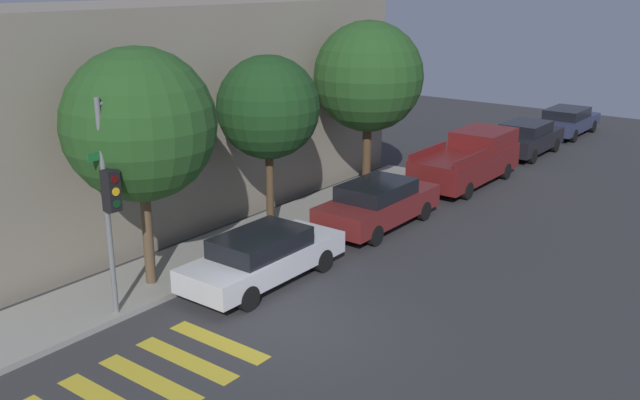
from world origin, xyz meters
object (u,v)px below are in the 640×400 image
(traffic_light_pole, at_px, (120,173))
(sedan_near_corner, at_px, (263,256))
(tree_midblock, at_px, (268,108))
(tree_far_end, at_px, (368,77))
(sedan_far_end, at_px, (526,138))
(sedan_middle, at_px, (378,203))
(sedan_tail_of_row, at_px, (567,121))
(pickup_truck, at_px, (469,159))
(tree_near_corner, at_px, (139,125))

(traffic_light_pole, xyz_separation_m, sedan_near_corner, (3.12, -1.27, -2.63))
(tree_midblock, height_order, tree_far_end, tree_far_end)
(sedan_far_end, xyz_separation_m, tree_far_end, (-9.35, 2.02, 3.44))
(sedan_middle, bearing_deg, sedan_tail_of_row, 0.00)
(traffic_light_pole, xyz_separation_m, pickup_truck, (14.58, -1.27, -2.42))
(tree_far_end, bearing_deg, pickup_truck, -27.93)
(sedan_middle, bearing_deg, sedan_near_corner, 180.00)
(sedan_far_end, bearing_deg, sedan_near_corner, -180.00)
(pickup_truck, relative_size, tree_far_end, 0.87)
(sedan_middle, xyz_separation_m, tree_near_corner, (-7.18, 2.02, 3.34))
(sedan_middle, height_order, tree_midblock, tree_midblock)
(traffic_light_pole, height_order, pickup_truck, traffic_light_pole)
(sedan_tail_of_row, relative_size, tree_near_corner, 0.76)
(sedan_middle, distance_m, tree_far_end, 4.65)
(pickup_truck, xyz_separation_m, sedan_far_end, (5.54, 0.00, -0.16))
(tree_far_end, bearing_deg, sedan_near_corner, -165.18)
(pickup_truck, distance_m, tree_near_corner, 13.90)
(traffic_light_pole, relative_size, sedan_middle, 1.10)
(pickup_truck, bearing_deg, sedan_middle, -180.00)
(sedan_tail_of_row, bearing_deg, tree_far_end, 172.04)
(sedan_middle, distance_m, sedan_far_end, 11.74)
(sedan_near_corner, distance_m, sedan_far_end, 17.00)
(sedan_middle, distance_m, pickup_truck, 6.20)
(sedan_near_corner, xyz_separation_m, tree_near_corner, (-1.92, 2.02, 3.39))
(tree_near_corner, distance_m, tree_midblock, 4.52)
(tree_far_end, bearing_deg, traffic_light_pole, -175.98)
(sedan_near_corner, relative_size, tree_midblock, 0.86)
(sedan_tail_of_row, relative_size, tree_midblock, 0.84)
(pickup_truck, bearing_deg, sedan_tail_of_row, -0.00)
(sedan_far_end, distance_m, tree_far_end, 10.17)
(sedan_near_corner, distance_m, tree_near_corner, 4.39)
(sedan_near_corner, xyz_separation_m, sedan_far_end, (17.00, 0.00, 0.05))
(traffic_light_pole, relative_size, pickup_truck, 0.95)
(pickup_truck, distance_m, tree_midblock, 9.56)
(traffic_light_pole, bearing_deg, sedan_near_corner, -22.12)
(traffic_light_pole, height_order, tree_far_end, tree_far_end)
(tree_far_end, bearing_deg, sedan_middle, -139.66)
(sedan_near_corner, height_order, sedan_far_end, sedan_far_end)
(sedan_near_corner, relative_size, sedan_middle, 1.02)
(sedan_far_end, height_order, sedan_tail_of_row, sedan_far_end)
(pickup_truck, xyz_separation_m, tree_midblock, (-8.87, 2.02, 2.95))
(tree_midblock, bearing_deg, sedan_tail_of_row, -5.92)
(tree_near_corner, distance_m, tree_far_end, 9.56)
(sedan_middle, height_order, tree_near_corner, tree_near_corner)
(sedan_tail_of_row, distance_m, tree_midblock, 19.88)
(sedan_near_corner, relative_size, tree_near_corner, 0.78)
(traffic_light_pole, bearing_deg, pickup_truck, -4.97)
(traffic_light_pole, bearing_deg, tree_near_corner, 32.15)
(tree_midblock, bearing_deg, tree_far_end, 0.00)
(sedan_far_end, distance_m, tree_midblock, 14.88)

